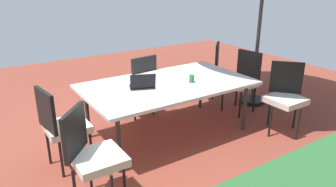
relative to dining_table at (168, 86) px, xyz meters
The scene contains 10 objects.
ground_plane 0.72m from the dining_table, ahead, with size 10.00×10.00×0.02m, color brown.
dining_table is the anchor object (origin of this frame).
chair_east 1.46m from the dining_table, ahead, with size 0.49×0.48×0.98m.
chair_south 0.79m from the dining_table, 87.81° to the right, with size 0.48×0.49×0.98m.
chair_northeast 1.63m from the dining_table, 30.68° to the left, with size 0.59×0.59×0.98m.
chair_southwest 1.70m from the dining_table, 148.66° to the right, with size 0.59×0.59×0.98m.
chair_west 1.45m from the dining_table, behind, with size 0.48×0.47×0.98m.
chair_northwest 1.64m from the dining_table, 150.16° to the left, with size 0.59×0.59×0.98m.
laptop 0.40m from the dining_table, ahead, with size 0.39×0.34×0.21m.
cup 0.33m from the dining_table, 151.26° to the left, with size 0.07×0.07×0.10m, color #286B33.
Camera 1 is at (2.21, 3.39, 2.11)m, focal length 34.12 mm.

